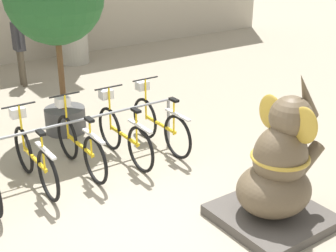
{
  "coord_description": "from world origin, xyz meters",
  "views": [
    {
      "loc": [
        -2.53,
        -4.02,
        3.33
      ],
      "look_at": [
        0.65,
        0.53,
        1.0
      ],
      "focal_mm": 50.0,
      "sensor_mm": 36.0,
      "label": 1
    }
  ],
  "objects": [
    {
      "name": "ground_plane",
      "position": [
        0.0,
        0.0,
        0.0
      ],
      "size": [
        60.0,
        60.0,
        0.0
      ],
      "primitive_type": "plane",
      "color": "#9E937F"
    },
    {
      "name": "bike_rack",
      "position": [
        -0.03,
        1.95,
        0.6
      ],
      "size": [
        3.43,
        0.05,
        0.77
      ],
      "color": "gray",
      "rests_on": "ground_plane"
    },
    {
      "name": "bicycle_1",
      "position": [
        -0.74,
        1.81,
        0.42
      ],
      "size": [
        0.48,
        1.66,
        1.08
      ],
      "color": "black",
      "rests_on": "ground_plane"
    },
    {
      "name": "bicycle_2",
      "position": [
        -0.03,
        1.86,
        0.42
      ],
      "size": [
        0.48,
        1.66,
        1.08
      ],
      "color": "black",
      "rests_on": "ground_plane"
    },
    {
      "name": "bicycle_3",
      "position": [
        0.68,
        1.8,
        0.42
      ],
      "size": [
        0.48,
        1.66,
        1.08
      ],
      "color": "black",
      "rests_on": "ground_plane"
    },
    {
      "name": "bicycle_4",
      "position": [
        1.39,
        1.85,
        0.42
      ],
      "size": [
        0.48,
        1.66,
        1.08
      ],
      "color": "black",
      "rests_on": "ground_plane"
    },
    {
      "name": "elephant_statue",
      "position": [
        1.37,
        -0.73,
        0.64
      ],
      "size": [
        1.24,
        1.24,
        1.88
      ],
      "color": "#4C4742",
      "rests_on": "ground_plane"
    },
    {
      "name": "person_pedestrian",
      "position": [
        0.65,
        6.39,
        1.02
      ],
      "size": [
        0.22,
        0.47,
        1.7
      ],
      "color": "brown",
      "rests_on": "ground_plane"
    },
    {
      "name": "potted_tree",
      "position": [
        0.38,
        3.34,
        2.27
      ],
      "size": [
        1.62,
        1.62,
        3.19
      ],
      "color": "#4C4C4C",
      "rests_on": "ground_plane"
    }
  ]
}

